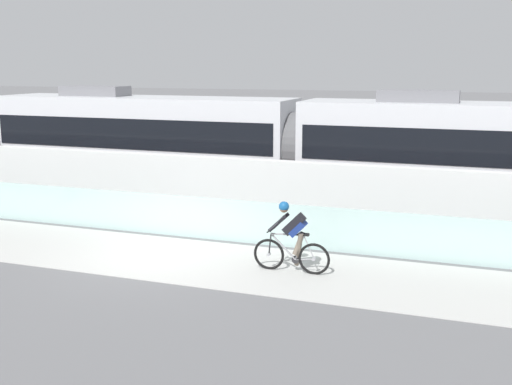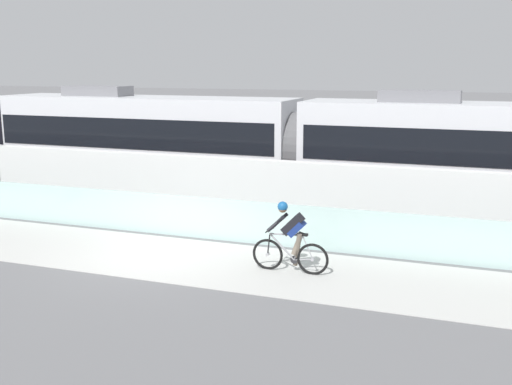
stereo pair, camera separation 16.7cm
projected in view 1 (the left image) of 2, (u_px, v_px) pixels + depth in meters
The scene contains 8 objects.
ground_plane at pixel (153, 256), 14.95m from camera, with size 200.00×200.00×0.00m, color slate.
bike_path_deck at pixel (153, 256), 14.94m from camera, with size 32.00×3.20×0.01m, color beige.
glass_parapet at pixel (186, 217), 16.54m from camera, with size 32.00×0.05×1.12m, color silver.
concrete_barrier_wall at pixel (212, 189), 18.12m from camera, with size 32.00×0.36×1.92m, color silver.
tram_rail_near at pixel (242, 204), 20.61m from camera, with size 32.00×0.08×0.01m, color #595654.
tram_rail_far at pixel (257, 195), 21.93m from camera, with size 32.00×0.08×0.01m, color #595654.
tram at pixel (298, 147), 20.33m from camera, with size 22.56×2.54×3.81m.
cyclist_on_bike at pixel (292, 238), 13.65m from camera, with size 1.77×0.58×1.61m.
Camera 1 is at (7.12, -12.67, 4.55)m, focal length 43.21 mm.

